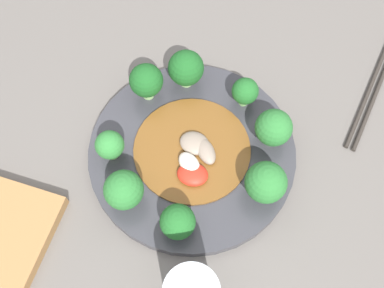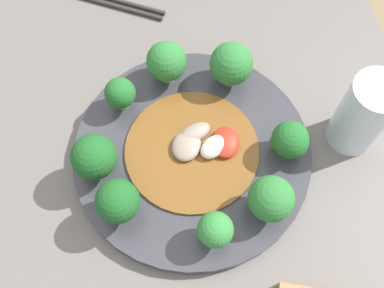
# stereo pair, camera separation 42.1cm
# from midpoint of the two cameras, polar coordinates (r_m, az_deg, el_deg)

# --- Properties ---
(ground_plane) EXTENTS (8.00, 8.00, 0.00)m
(ground_plane) POSITION_cam_midpoint_polar(r_m,az_deg,el_deg) (1.38, -7.46, -19.24)
(ground_plane) COLOR #7F6B4C
(table) EXTENTS (1.03, 0.69, 0.76)m
(table) POSITION_cam_midpoint_polar(r_m,az_deg,el_deg) (1.01, -10.12, -16.84)
(table) COLOR #5B5651
(table) RESTS_ON ground_plane
(plate) EXTENTS (0.32, 0.32, 0.02)m
(plate) POSITION_cam_midpoint_polar(r_m,az_deg,el_deg) (0.62, -14.23, -15.08)
(plate) COLOR #333338
(plate) RESTS_ON table
(broccoli_northwest) EXTENTS (0.06, 0.06, 0.07)m
(broccoli_northwest) POSITION_cam_midpoint_polar(r_m,az_deg,el_deg) (0.59, -9.10, -3.82)
(broccoli_northwest) COLOR #70A356
(broccoli_northwest) RESTS_ON plate
(broccoli_east) EXTENTS (0.04, 0.04, 0.06)m
(broccoli_east) POSITION_cam_midpoint_polar(r_m,az_deg,el_deg) (0.56, -13.78, -26.21)
(broccoli_east) COLOR #89B76B
(broccoli_east) RESTS_ON plate
(broccoli_west) EXTENTS (0.06, 0.06, 0.07)m
(broccoli_west) POSITION_cam_midpoint_polar(r_m,az_deg,el_deg) (0.61, -16.89, -3.26)
(broccoli_west) COLOR #7AAD5B
(broccoli_west) RESTS_ON plate
(broccoli_south) EXTENTS (0.06, 0.06, 0.07)m
(broccoli_south) POSITION_cam_midpoint_polar(r_m,az_deg,el_deg) (0.61, -27.09, -15.69)
(broccoli_south) COLOR #89B76B
(broccoli_south) RESTS_ON plate
(broccoli_southwest) EXTENTS (0.04, 0.04, 0.05)m
(broccoli_southwest) POSITION_cam_midpoint_polar(r_m,az_deg,el_deg) (0.63, -23.05, -7.41)
(broccoli_southwest) COLOR #70A356
(broccoli_southwest) RESTS_ON plate
(broccoli_northeast) EXTENTS (0.06, 0.06, 0.07)m
(broccoli_northeast) POSITION_cam_midpoint_polar(r_m,az_deg,el_deg) (0.55, -6.11, -22.98)
(broccoli_northeast) COLOR #7AAD5B
(broccoli_northeast) RESTS_ON plate
(broccoli_north) EXTENTS (0.05, 0.05, 0.06)m
(broccoli_north) POSITION_cam_midpoint_polar(r_m,az_deg,el_deg) (0.56, -2.32, -14.87)
(broccoli_north) COLOR #7AAD5B
(broccoli_north) RESTS_ON plate
(broccoli_southeast) EXTENTS (0.05, 0.05, 0.07)m
(broccoli_southeast) POSITION_cam_midpoint_polar(r_m,az_deg,el_deg) (0.59, -25.21, -21.46)
(broccoli_southeast) COLOR #89B76B
(broccoli_southeast) RESTS_ON plate
(stirfry_center) EXTENTS (0.18, 0.18, 0.02)m
(stirfry_center) POSITION_cam_midpoint_polar(r_m,az_deg,el_deg) (0.60, -13.75, -14.58)
(stirfry_center) COLOR brown
(stirfry_center) RESTS_ON plate
(drinking_glass) EXTENTS (0.07, 0.07, 0.12)m
(drinking_glass) POSITION_cam_midpoint_polar(r_m,az_deg,el_deg) (0.56, 7.68, -11.29)
(drinking_glass) COLOR silver
(drinking_glass) RESTS_ON table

